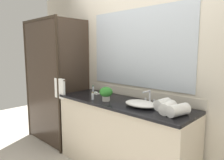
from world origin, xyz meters
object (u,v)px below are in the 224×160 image
(soap_dish, at_px, (96,93))
(amenity_bottle_body_wash, at_px, (93,89))
(rolled_towel_far_edge, at_px, (163,104))
(sink_basin, at_px, (141,104))
(amenity_bottle_shampoo, at_px, (108,94))
(rolled_towel_near_edge, at_px, (178,110))
(potted_plant, at_px, (106,93))
(faucet, at_px, (149,99))
(amenity_bottle_lotion, at_px, (93,96))
(rolled_towel_middle, at_px, (168,108))

(soap_dish, bearing_deg, amenity_bottle_body_wash, 150.74)
(soap_dish, relative_size, rolled_towel_far_edge, 0.51)
(sink_basin, distance_m, soap_dish, 0.87)
(amenity_bottle_shampoo, bearing_deg, soap_dish, 177.33)
(amenity_bottle_body_wash, xyz_separation_m, amenity_bottle_shampoo, (0.43, -0.10, 0.00))
(soap_dish, relative_size, rolled_towel_near_edge, 0.43)
(sink_basin, relative_size, rolled_towel_near_edge, 1.68)
(potted_plant, bearing_deg, faucet, 27.55)
(soap_dish, height_order, rolled_towel_far_edge, rolled_towel_far_edge)
(soap_dish, relative_size, amenity_bottle_lotion, 0.99)
(potted_plant, bearing_deg, amenity_bottle_lotion, -157.82)
(faucet, relative_size, amenity_bottle_body_wash, 1.84)
(potted_plant, distance_m, amenity_bottle_body_wash, 0.63)
(sink_basin, xyz_separation_m, amenity_bottle_shampoo, (-0.60, 0.09, 0.01))
(soap_dish, distance_m, amenity_bottle_shampoo, 0.27)
(amenity_bottle_lotion, xyz_separation_m, rolled_towel_near_edge, (1.08, 0.12, 0.01))
(amenity_bottle_shampoo, height_order, rolled_towel_far_edge, rolled_towel_far_edge)
(sink_basin, bearing_deg, rolled_towel_near_edge, -3.43)
(soap_dish, distance_m, rolled_towel_middle, 1.21)
(soap_dish, bearing_deg, rolled_towel_far_edge, -2.03)
(soap_dish, bearing_deg, amenity_bottle_lotion, -48.34)
(potted_plant, distance_m, rolled_towel_near_edge, 0.92)
(amenity_bottle_body_wash, bearing_deg, amenity_bottle_shampoo, -13.62)
(sink_basin, distance_m, faucet, 0.16)
(amenity_bottle_body_wash, bearing_deg, soap_dish, -29.26)
(sink_basin, relative_size, amenity_bottle_shampoo, 4.00)
(soap_dish, xyz_separation_m, amenity_bottle_shampoo, (0.27, -0.01, 0.03))
(potted_plant, xyz_separation_m, rolled_towel_middle, (0.80, 0.06, -0.04))
(rolled_towel_near_edge, bearing_deg, soap_dish, 174.19)
(amenity_bottle_shampoo, bearing_deg, rolled_towel_near_edge, -6.60)
(faucet, height_order, rolled_towel_far_edge, faucet)
(potted_plant, xyz_separation_m, rolled_towel_far_edge, (0.69, 0.15, -0.04))
(amenity_bottle_body_wash, bearing_deg, rolled_towel_middle, -9.19)
(amenity_bottle_lotion, xyz_separation_m, rolled_towel_far_edge, (0.86, 0.22, 0.01))
(potted_plant, relative_size, amenity_bottle_shampoo, 1.80)
(faucet, xyz_separation_m, rolled_towel_far_edge, (0.23, -0.09, 0.00))
(amenity_bottle_body_wash, distance_m, rolled_towel_near_edge, 1.49)
(faucet, relative_size, soap_dish, 1.70)
(rolled_towel_far_edge, bearing_deg, faucet, 158.26)
(sink_basin, distance_m, amenity_bottle_shampoo, 0.60)
(soap_dish, xyz_separation_m, amenity_bottle_body_wash, (-0.16, 0.09, 0.03))
(faucet, relative_size, amenity_bottle_shampoo, 1.76)
(rolled_towel_far_edge, bearing_deg, rolled_towel_middle, -39.56)
(rolled_towel_far_edge, bearing_deg, amenity_bottle_lotion, -165.76)
(sink_basin, relative_size, rolled_towel_middle, 1.78)
(amenity_bottle_body_wash, height_order, rolled_towel_far_edge, rolled_towel_far_edge)
(amenity_bottle_shampoo, distance_m, rolled_towel_middle, 0.94)
(amenity_bottle_lotion, bearing_deg, rolled_towel_middle, 7.50)
(amenity_bottle_body_wash, relative_size, rolled_towel_far_edge, 0.47)
(sink_basin, distance_m, rolled_towel_middle, 0.34)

